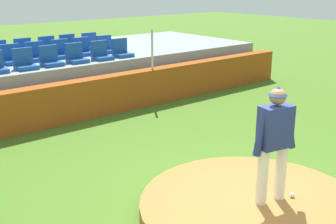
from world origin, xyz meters
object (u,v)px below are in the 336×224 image
at_px(stadium_chair_9, 12,58).
at_px(stadium_chair_12, 83,50).
at_px(stadium_chair_10, 36,55).
at_px(stadium_chair_18, 48,48).
at_px(pitcher, 275,136).
at_px(baseball, 292,195).
at_px(stadium_chair_6, 121,51).
at_px(stadium_chair_19, 69,46).
at_px(stadium_chair_17, 25,51).
at_px(stadium_chair_11, 62,52).
at_px(stadium_chair_20, 91,44).
at_px(stadium_chair_5, 101,54).
at_px(stadium_chair_3, 50,59).
at_px(stadium_chair_4, 76,56).
at_px(stadium_chair_2, 25,63).
at_px(stadium_chair_13, 106,47).

relative_size(stadium_chair_9, stadium_chair_12, 1.00).
relative_size(stadium_chair_10, stadium_chair_18, 1.00).
distance_m(pitcher, baseball, 1.03).
xyz_separation_m(stadium_chair_6, stadium_chair_19, (-0.70, 1.82, 0.00)).
bearing_deg(stadium_chair_17, stadium_chair_9, 52.73).
xyz_separation_m(stadium_chair_10, stadium_chair_11, (0.73, -0.01, 0.00)).
distance_m(stadium_chair_9, stadium_chair_20, 2.94).
distance_m(stadium_chair_19, stadium_chair_20, 0.72).
xyz_separation_m(stadium_chair_5, stadium_chair_10, (-1.43, 0.94, 0.00)).
height_order(baseball, stadium_chair_18, stadium_chair_18).
xyz_separation_m(baseball, stadium_chair_6, (1.55, 6.85, 1.15)).
height_order(stadium_chair_3, stadium_chair_4, same).
bearing_deg(stadium_chair_5, stadium_chair_10, -33.43).
bearing_deg(stadium_chair_20, stadium_chair_17, -0.46).
relative_size(stadium_chair_4, stadium_chair_12, 1.00).
xyz_separation_m(stadium_chair_5, stadium_chair_9, (-2.09, 0.91, 0.00)).
relative_size(pitcher, stadium_chair_9, 3.45).
height_order(stadium_chair_3, stadium_chair_19, same).
height_order(stadium_chair_4, stadium_chair_20, same).
xyz_separation_m(stadium_chair_3, stadium_chair_6, (2.12, -0.02, 0.00)).
bearing_deg(stadium_chair_4, stadium_chair_20, -129.33).
distance_m(pitcher, stadium_chair_17, 8.48).
distance_m(stadium_chair_12, stadium_chair_18, 1.10).
bearing_deg(stadium_chair_6, baseball, 77.29).
height_order(stadium_chair_3, stadium_chair_18, same).
relative_size(baseball, stadium_chair_11, 0.15).
bearing_deg(stadium_chair_9, stadium_chair_20, -162.47).
relative_size(stadium_chair_10, stadium_chair_19, 1.00).
bearing_deg(stadium_chair_10, stadium_chair_2, 53.36).
distance_m(stadium_chair_10, stadium_chair_13, 2.13).
bearing_deg(baseball, stadium_chair_11, 88.79).
height_order(stadium_chair_2, stadium_chair_20, same).
distance_m(stadium_chair_4, stadium_chair_12, 1.15).
xyz_separation_m(stadium_chair_17, stadium_chair_18, (0.72, 0.00, 0.00)).
bearing_deg(stadium_chair_13, pitcher, 75.91).
bearing_deg(pitcher, baseball, -12.39).
height_order(pitcher, stadium_chair_19, pitcher).
relative_size(stadium_chair_9, stadium_chair_20, 1.00).
distance_m(stadium_chair_3, stadium_chair_10, 0.89).
relative_size(stadium_chair_18, stadium_chair_20, 1.00).
bearing_deg(stadium_chair_4, pitcher, 86.02).
bearing_deg(stadium_chair_3, stadium_chair_5, 177.76).
distance_m(stadium_chair_11, stadium_chair_18, 0.88).
bearing_deg(stadium_chair_10, stadium_chair_17, -91.58).
distance_m(stadium_chair_3, stadium_chair_12, 1.67).
distance_m(stadium_chair_6, stadium_chair_20, 1.76).
height_order(stadium_chair_2, stadium_chair_9, same).
distance_m(stadium_chair_2, stadium_chair_6, 2.79).
xyz_separation_m(pitcher, stadium_chair_20, (1.91, 8.46, 0.19)).
bearing_deg(stadium_chair_4, stadium_chair_19, -111.60).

